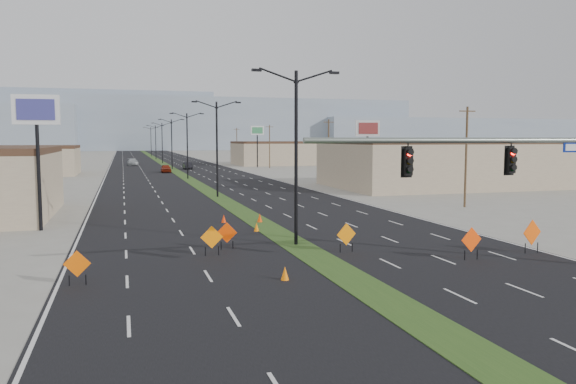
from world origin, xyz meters
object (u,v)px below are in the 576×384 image
object	(u,v)px
streetlight_3	(172,142)
streetlight_5	(156,141)
car_far	(133,162)
pole_sign_east_far	(257,134)
construction_sign_3	(346,235)
car_mid	(188,166)
construction_sign_0	(77,265)
streetlight_0	(296,152)
cone_3	(224,219)
car_left	(166,169)
pole_sign_east_near	(368,135)
construction_sign_4	(471,241)
pole_sign_west	(36,120)
cone_2	(260,218)
streetlight_2	(187,143)
streetlight_4	(162,142)
construction_sign_5	(532,234)
signal_mast	(546,170)
cone_1	(257,227)
construction_sign_1	(227,234)
streetlight_1	(217,146)
cone_0	(285,273)
streetlight_6	(151,141)

from	to	relation	value
streetlight_3	streetlight_5	distance (m)	56.00
car_far	pole_sign_east_far	distance (m)	30.87
car_far	construction_sign_3	world-z (taller)	construction_sign_3
car_mid	construction_sign_0	world-z (taller)	construction_sign_0
streetlight_0	cone_3	bearing A→B (deg)	104.47
construction_sign_0	construction_sign_3	size ratio (longest dim) A/B	0.94
car_left	pole_sign_east_near	world-z (taller)	pole_sign_east_near
streetlight_0	construction_sign_4	xyz separation A→B (m)	(7.39, -6.35, -4.43)
construction_sign_3	pole_sign_west	world-z (taller)	pole_sign_west
cone_2	pole_sign_east_near	distance (m)	25.10
streetlight_2	streetlight_4	size ratio (longest dim) A/B	1.00
construction_sign_3	streetlight_5	bearing A→B (deg)	79.88
construction_sign_3	pole_sign_east_far	distance (m)	91.39
construction_sign_5	cone_3	distance (m)	21.00
streetlight_5	pole_sign_west	xyz separation A→B (m)	(-14.95, -130.10, 1.95)
cone_3	pole_sign_west	world-z (taller)	pole_sign_west
streetlight_5	car_left	xyz separation A→B (m)	(-2.03, -66.71, -4.69)
signal_mast	pole_sign_west	world-z (taller)	pole_sign_west
cone_1	cone_2	bearing A→B (deg)	73.28
car_left	streetlight_5	bearing A→B (deg)	88.24
car_far	construction_sign_4	bearing A→B (deg)	-86.27
construction_sign_1	cone_1	size ratio (longest dim) A/B	2.57
cone_1	streetlight_1	bearing A→B (deg)	87.23
streetlight_0	cone_2	world-z (taller)	streetlight_0
streetlight_4	car_far	bearing A→B (deg)	-128.83
signal_mast	cone_0	world-z (taller)	signal_mast
streetlight_6	cone_3	xyz separation A→B (m)	(-2.52, -158.22, -5.12)
construction_sign_4	cone_1	xyz separation A→B (m)	(-8.48, 11.68, -0.70)
construction_sign_0	car_mid	bearing A→B (deg)	87.83
pole_sign_east_near	construction_sign_4	bearing A→B (deg)	-90.27
car_mid	construction_sign_3	size ratio (longest dim) A/B	2.68
streetlight_0	cone_0	distance (m)	9.62
cone_3	pole_sign_east_near	bearing A→B (deg)	41.66
streetlight_1	construction_sign_4	xyz separation A→B (m)	(7.39, -34.35, -4.43)
construction_sign_4	streetlight_6	bearing A→B (deg)	85.39
car_far	cone_3	bearing A→B (deg)	-90.99
construction_sign_0	pole_sign_west	distance (m)	17.53
streetlight_0	pole_sign_west	distance (m)	18.04
car_left	pole_sign_east_far	xyz separation A→B (m)	(20.33, 13.63, 6.47)
streetlight_0	streetlight_5	bearing A→B (deg)	90.00
streetlight_5	construction_sign_4	bearing A→B (deg)	-87.11
construction_sign_0	construction_sign_4	xyz separation A→B (m)	(18.89, -0.33, 0.11)
signal_mast	streetlight_3	world-z (taller)	streetlight_3
car_left	construction_sign_3	bearing A→B (deg)	-86.99
streetlight_0	pole_sign_west	size ratio (longest dim) A/B	1.10
cone_0	streetlight_4	bearing A→B (deg)	88.62
streetlight_0	streetlight_2	size ratio (longest dim) A/B	1.00
streetlight_4	cone_0	size ratio (longest dim) A/B	16.37
streetlight_6	pole_sign_west	size ratio (longest dim) A/B	1.10
streetlight_0	construction_sign_5	bearing A→B (deg)	-26.92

